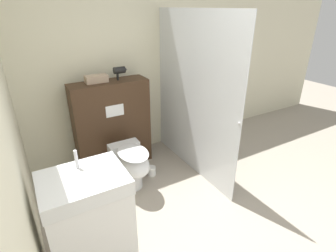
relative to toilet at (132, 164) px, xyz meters
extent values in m
cube|color=beige|center=(0.29, 0.88, 0.93)|extent=(8.00, 0.06, 2.50)
cube|color=beige|center=(-1.06, -1.50, 0.93)|extent=(0.06, 8.00, 2.50)
cube|color=#3D2819|center=(0.00, 0.61, 0.25)|extent=(0.94, 0.30, 1.14)
cube|color=white|center=(0.00, 0.46, 0.50)|extent=(0.22, 0.01, 0.14)
cube|color=silver|center=(0.84, 0.04, 0.65)|extent=(0.01, 1.62, 1.94)
sphere|color=#B2B2B7|center=(0.84, -0.74, 0.61)|extent=(0.04, 0.04, 0.04)
cylinder|color=white|center=(0.00, 0.03, -0.16)|extent=(0.24, 0.24, 0.34)
ellipsoid|color=white|center=(0.00, -0.05, 0.04)|extent=(0.33, 0.47, 0.27)
ellipsoid|color=white|center=(0.00, -0.05, 0.18)|extent=(0.32, 0.46, 0.02)
cube|color=white|center=(0.00, 0.23, 0.09)|extent=(0.36, 0.14, 0.15)
cube|color=white|center=(-0.68, -0.84, 0.09)|extent=(0.56, 0.44, 0.82)
cube|color=white|center=(-0.68, -0.84, 0.55)|extent=(0.57, 0.45, 0.11)
cylinder|color=silver|center=(-0.68, -0.72, 0.67)|extent=(0.02, 0.02, 0.14)
cylinder|color=black|center=(0.16, 0.62, 0.93)|extent=(0.14, 0.08, 0.08)
cone|color=black|center=(0.24, 0.62, 0.93)|extent=(0.03, 0.07, 0.07)
cylinder|color=black|center=(0.13, 0.62, 0.87)|extent=(0.03, 0.03, 0.11)
cube|color=tan|center=(-0.12, 0.64, 0.86)|extent=(0.26, 0.13, 0.08)
cylinder|color=white|center=(0.30, 0.12, -0.27)|extent=(0.11, 0.11, 0.11)
camera|label=1|loc=(-0.91, -2.38, 1.64)|focal=28.00mm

